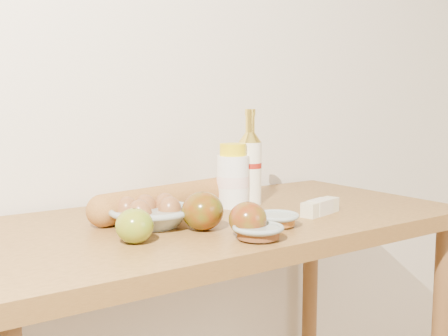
{
  "coord_description": "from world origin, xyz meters",
  "views": [
    {
      "loc": [
        -0.74,
        0.09,
        1.18
      ],
      "look_at": [
        0.0,
        1.15,
        1.02
      ],
      "focal_mm": 45.0,
      "sensor_mm": 36.0,
      "label": 1
    }
  ],
  "objects_px": {
    "table": "(217,267)",
    "egg_bowl": "(151,214)",
    "bourbon_bottle": "(250,166)",
    "baguette": "(166,200)",
    "cream_bottle": "(233,178)"
  },
  "relations": [
    {
      "from": "cream_bottle",
      "to": "bourbon_bottle",
      "type": "bearing_deg",
      "value": 13.17
    },
    {
      "from": "bourbon_bottle",
      "to": "baguette",
      "type": "height_order",
      "value": "bourbon_bottle"
    },
    {
      "from": "bourbon_bottle",
      "to": "cream_bottle",
      "type": "height_order",
      "value": "bourbon_bottle"
    },
    {
      "from": "table",
      "to": "egg_bowl",
      "type": "xyz_separation_m",
      "value": [
        -0.18,
        -0.0,
        0.15
      ]
    },
    {
      "from": "baguette",
      "to": "bourbon_bottle",
      "type": "bearing_deg",
      "value": -13.17
    },
    {
      "from": "table",
      "to": "egg_bowl",
      "type": "height_order",
      "value": "egg_bowl"
    },
    {
      "from": "cream_bottle",
      "to": "egg_bowl",
      "type": "xyz_separation_m",
      "value": [
        -0.28,
        -0.08,
        -0.05
      ]
    },
    {
      "from": "egg_bowl",
      "to": "table",
      "type": "bearing_deg",
      "value": 0.23
    },
    {
      "from": "cream_bottle",
      "to": "egg_bowl",
      "type": "relative_size",
      "value": 0.81
    },
    {
      "from": "bourbon_bottle",
      "to": "cream_bottle",
      "type": "relative_size",
      "value": 1.53
    },
    {
      "from": "table",
      "to": "bourbon_bottle",
      "type": "relative_size",
      "value": 4.76
    },
    {
      "from": "egg_bowl",
      "to": "baguette",
      "type": "bearing_deg",
      "value": 45.15
    },
    {
      "from": "bourbon_bottle",
      "to": "cream_bottle",
      "type": "distance_m",
      "value": 0.06
    },
    {
      "from": "bourbon_bottle",
      "to": "egg_bowl",
      "type": "relative_size",
      "value": 1.25
    },
    {
      "from": "cream_bottle",
      "to": "egg_bowl",
      "type": "distance_m",
      "value": 0.29
    }
  ]
}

